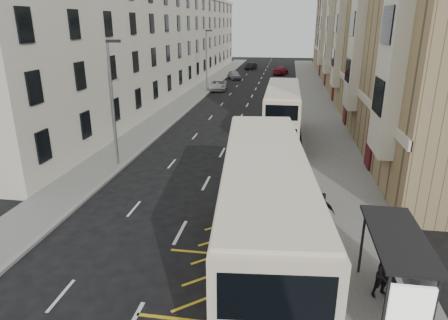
% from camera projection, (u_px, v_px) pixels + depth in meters
% --- Properties ---
extents(ground, '(200.00, 200.00, 0.00)m').
position_uv_depth(ground, '(152.00, 286.00, 14.59)').
color(ground, black).
rests_on(ground, ground).
extents(pavement_right, '(4.00, 120.00, 0.15)m').
position_uv_depth(pavement_right, '(320.00, 114.00, 41.36)').
color(pavement_right, slate).
rests_on(pavement_right, ground).
extents(pavement_left, '(3.00, 120.00, 0.15)m').
position_uv_depth(pavement_left, '(175.00, 109.00, 43.66)').
color(pavement_left, slate).
rests_on(pavement_left, ground).
extents(kerb_right, '(0.25, 120.00, 0.15)m').
position_uv_depth(kerb_right, '(300.00, 114.00, 41.65)').
color(kerb_right, gray).
rests_on(kerb_right, ground).
extents(kerb_left, '(0.25, 120.00, 0.15)m').
position_uv_depth(kerb_left, '(189.00, 110.00, 43.44)').
color(kerb_left, gray).
rests_on(kerb_left, ground).
extents(road_markings, '(10.00, 110.00, 0.01)m').
position_uv_depth(road_markings, '(255.00, 90.00, 56.56)').
color(road_markings, silver).
rests_on(road_markings, ground).
extents(terrace_right, '(10.75, 79.00, 15.25)m').
position_uv_depth(terrace_right, '(370.00, 35.00, 52.23)').
color(terrace_right, '#957F56').
rests_on(terrace_right, ground).
extents(terrace_left, '(9.18, 79.00, 13.25)m').
position_uv_depth(terrace_left, '(163.00, 41.00, 56.89)').
color(terrace_left, beige).
rests_on(terrace_left, ground).
extents(bus_shelter, '(1.65, 4.25, 2.70)m').
position_uv_depth(bus_shelter, '(403.00, 263.00, 12.28)').
color(bus_shelter, black).
rests_on(bus_shelter, pavement_right).
extents(guard_railing, '(0.06, 6.56, 1.01)m').
position_uv_depth(guard_railing, '(318.00, 208.00, 18.74)').
color(guard_railing, red).
rests_on(guard_railing, pavement_right).
extents(street_lamp_near, '(0.93, 0.18, 8.00)m').
position_uv_depth(street_lamp_near, '(113.00, 97.00, 25.20)').
color(street_lamp_near, slate).
rests_on(street_lamp_near, pavement_left).
extents(street_lamp_far, '(0.93, 0.18, 8.00)m').
position_uv_depth(street_lamp_far, '(207.00, 57.00, 53.19)').
color(street_lamp_far, slate).
rests_on(street_lamp_far, pavement_left).
extents(double_decker_front, '(3.98, 12.49, 4.90)m').
position_uv_depth(double_decker_front, '(264.00, 220.00, 14.18)').
color(double_decker_front, beige).
rests_on(double_decker_front, ground).
extents(double_decker_rear, '(2.60, 11.05, 4.40)m').
position_uv_depth(double_decker_rear, '(282.00, 114.00, 31.52)').
color(double_decker_rear, beige).
rests_on(double_decker_rear, ground).
extents(pedestrian_mid, '(0.98, 0.88, 1.64)m').
position_uv_depth(pedestrian_mid, '(386.00, 276.00, 13.59)').
color(pedestrian_mid, black).
rests_on(pedestrian_mid, pavement_right).
extents(pedestrian_far, '(1.14, 0.59, 1.87)m').
position_uv_depth(pedestrian_far, '(322.00, 212.00, 17.85)').
color(pedestrian_far, black).
rests_on(pedestrian_far, pavement_right).
extents(white_van, '(2.80, 5.23, 1.40)m').
position_uv_depth(white_van, '(218.00, 85.00, 56.22)').
color(white_van, silver).
rests_on(white_van, ground).
extents(car_silver, '(3.02, 4.42, 1.40)m').
position_uv_depth(car_silver, '(234.00, 75.00, 66.99)').
color(car_silver, '#9FA0A6').
rests_on(car_silver, ground).
extents(car_dark, '(2.32, 4.20, 1.31)m').
position_uv_depth(car_dark, '(251.00, 66.00, 80.63)').
color(car_dark, black).
rests_on(car_dark, ground).
extents(car_red, '(2.99, 5.23, 1.43)m').
position_uv_depth(car_red, '(281.00, 70.00, 72.96)').
color(car_red, maroon).
rests_on(car_red, ground).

